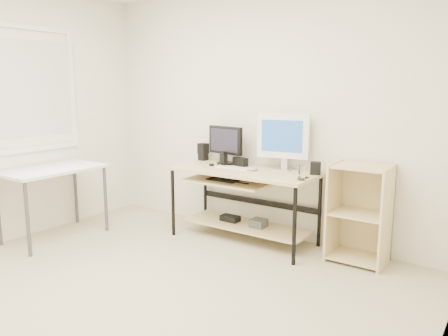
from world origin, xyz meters
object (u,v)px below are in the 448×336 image
desk (242,190)px  shelf_unit (361,212)px  side_table (52,176)px  audio_controller (224,159)px  black_monitor (225,143)px  white_imac (283,138)px

desk → shelf_unit: size_ratio=1.67×
side_table → audio_controller: audio_controller is taller
side_table → black_monitor: black_monitor is taller
white_imac → audio_controller: white_imac is taller
black_monitor → white_imac: white_imac is taller
desk → black_monitor: (-0.31, 0.15, 0.45)m
side_table → white_imac: (2.00, 1.27, 0.41)m
white_imac → audio_controller: 0.68m
side_table → audio_controller: 1.79m
white_imac → side_table: bearing=-156.7°
black_monitor → audio_controller: size_ratio=2.80×
shelf_unit → audio_controller: size_ratio=5.60×
side_table → black_monitor: 1.84m
desk → audio_controller: (-0.26, 0.04, 0.29)m
audio_controller → side_table: bearing=-118.7°
audio_controller → white_imac: bearing=37.7°
shelf_unit → black_monitor: size_ratio=2.00×
desk → white_imac: white_imac is taller
desk → shelf_unit: (1.18, 0.16, -0.09)m
desk → side_table: 1.97m
shelf_unit → white_imac: bearing=176.9°
side_table → white_imac: white_imac is taller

